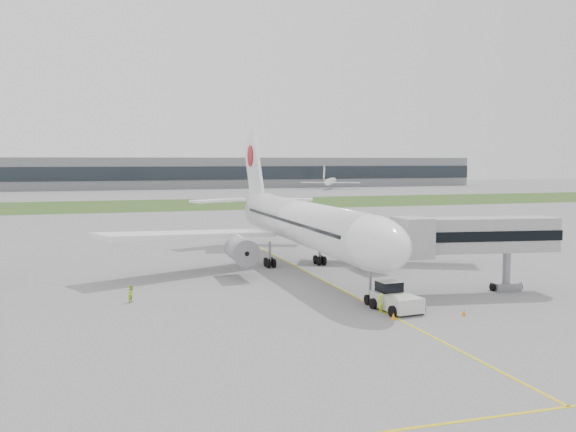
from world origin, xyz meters
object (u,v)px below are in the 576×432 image
object	(u,v)px
pushback_tug	(395,298)
ground_crew_near	(380,303)
airliner	(301,221)
jet_bridge	(470,236)

from	to	relation	value
pushback_tug	ground_crew_near	distance (m)	1.63
airliner	pushback_tug	distance (m)	23.05
ground_crew_near	airliner	bearing A→B (deg)	-132.76
pushback_tug	jet_bridge	size ratio (longest dim) A/B	0.30
pushback_tug	airliner	bearing A→B (deg)	86.62
pushback_tug	jet_bridge	xyz separation A→B (m)	(10.05, 4.33, 4.49)
airliner	jet_bridge	bearing A→B (deg)	-58.62
airliner	pushback_tug	xyz separation A→B (m)	(1.07, -22.57, -4.57)
airliner	pushback_tug	size ratio (longest dim) A/B	11.01
airliner	jet_bridge	size ratio (longest dim) A/B	3.26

